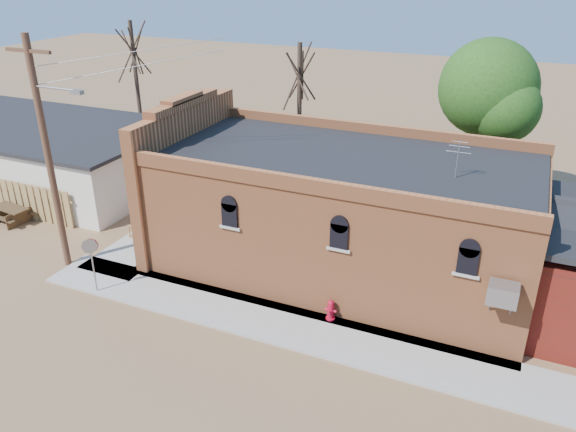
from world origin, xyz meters
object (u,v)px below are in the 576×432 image
at_px(stop_sign, 91,251).
at_px(fire_hydrant, 331,310).
at_px(trash_barrel, 196,216).
at_px(picnic_table, 11,212).
at_px(brick_bar, 335,212).
at_px(utility_pole, 48,152).

bearing_deg(stop_sign, fire_hydrant, -6.46).
distance_m(stop_sign, trash_barrel, 6.41).
height_order(stop_sign, picnic_table, stop_sign).
distance_m(brick_bar, fire_hydrant, 4.33).
bearing_deg(fire_hydrant, brick_bar, 111.15).
bearing_deg(stop_sign, trash_barrel, 68.31).
xyz_separation_m(brick_bar, trash_barrel, (-6.94, 0.79, -1.83)).
distance_m(trash_barrel, picnic_table, 8.71).
bearing_deg(trash_barrel, brick_bar, -6.47).
distance_m(brick_bar, stop_sign, 9.16).
relative_size(brick_bar, utility_pole, 1.82).
height_order(utility_pole, trash_barrel, utility_pole).
xyz_separation_m(utility_pole, trash_barrel, (2.84, 5.08, -4.26)).
bearing_deg(brick_bar, trash_barrel, 173.53).
bearing_deg(fire_hydrant, trash_barrel, 154.06).
height_order(utility_pole, picnic_table, utility_pole).
bearing_deg(brick_bar, stop_sign, -143.07).
distance_m(stop_sign, picnic_table, 8.51).
bearing_deg(stop_sign, brick_bar, 18.58).
distance_m(brick_bar, trash_barrel, 7.22).
distance_m(fire_hydrant, trash_barrel, 9.32).
xyz_separation_m(stop_sign, trash_barrel, (0.37, 6.28, -1.23)).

